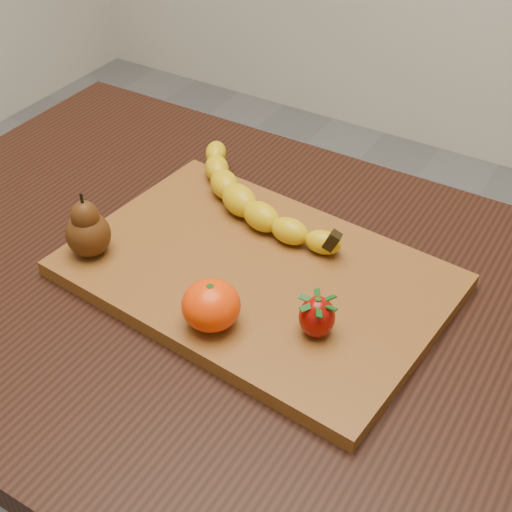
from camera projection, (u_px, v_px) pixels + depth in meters
The scene contains 6 objects.
table at pixel (220, 334), 0.95m from camera, with size 1.00×0.70×0.76m.
cutting_board at pixel (256, 275), 0.88m from camera, with size 0.45×0.30×0.02m, color brown.
banana at pixel (240, 200), 0.95m from camera, with size 0.26×0.07×0.04m, color #E3BA0A, non-canonical shape.
pear at pixel (86, 224), 0.87m from camera, with size 0.06×0.06×0.09m, color #4C270C, non-canonical shape.
mandarin at pixel (211, 305), 0.78m from camera, with size 0.07×0.07×0.06m, color #FF3C02.
strawberry at pixel (317, 316), 0.77m from camera, with size 0.04×0.04×0.05m, color #8F0903, non-canonical shape.
Camera 1 is at (0.39, -0.55, 1.34)m, focal length 50.00 mm.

